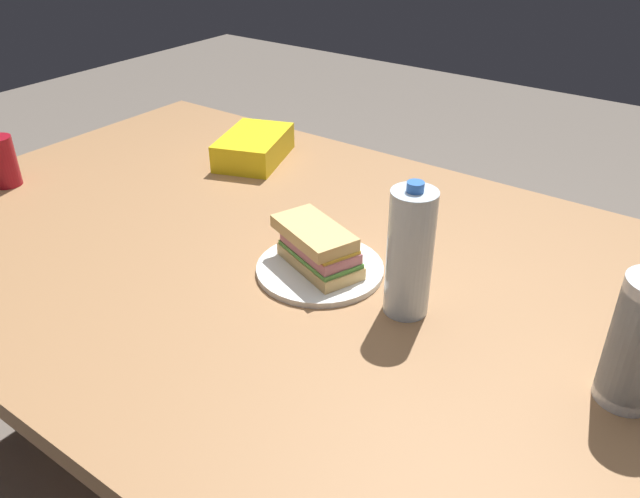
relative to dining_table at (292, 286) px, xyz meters
The scene contains 7 objects.
dining_table is the anchor object (origin of this frame).
paper_plate 0.12m from the dining_table, 169.31° to the left, with size 0.24×0.24×0.01m, color white.
sandwich 0.15m from the dining_table, 168.46° to the left, with size 0.20×0.15×0.08m.
soda_can_red 0.79m from the dining_table, 10.68° to the left, with size 0.07×0.07×0.12m, color maroon.
chip_bag 0.51m from the dining_table, 40.65° to the right, with size 0.23×0.15×0.07m, color yellow.
water_bottle_tall 0.33m from the dining_table, behind, with size 0.08×0.08×0.24m.
plastic_cup_stack 0.66m from the dining_table, behind, with size 0.08×0.08×0.20m.
Camera 1 is at (-0.67, 0.84, 1.41)m, focal length 35.35 mm.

